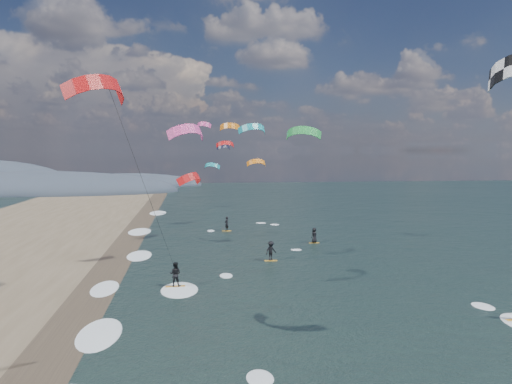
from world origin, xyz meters
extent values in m
plane|color=black|center=(0.00, 0.00, 0.00)|extent=(260.00, 260.00, 0.00)
cube|color=#382D23|center=(-12.00, 10.00, 0.00)|extent=(3.00, 240.00, 0.00)
ellipsoid|color=#3D4756|center=(-40.00, 100.00, 0.00)|extent=(64.00, 24.00, 10.00)
ellipsoid|color=#3D4756|center=(-22.00, 120.00, 0.00)|extent=(40.00, 18.00, 7.00)
cube|color=gold|center=(-6.46, 14.78, 0.03)|extent=(1.38, 0.42, 0.06)
imported|color=black|center=(-6.46, 14.78, 0.94)|extent=(0.99, 0.85, 1.75)
ellipsoid|color=white|center=(-6.16, 13.98, 0.00)|extent=(2.60, 4.20, 0.12)
cylinder|color=black|center=(-8.21, 11.78, 7.46)|extent=(0.02, 0.02, 14.14)
cube|color=gold|center=(1.70, 22.27, 0.03)|extent=(1.10, 0.35, 0.05)
imported|color=black|center=(1.70, 22.27, 0.91)|extent=(1.28, 1.08, 1.72)
cube|color=gold|center=(7.61, 30.10, 0.03)|extent=(1.10, 0.35, 0.05)
imported|color=black|center=(7.61, 30.10, 0.84)|extent=(0.92, 0.86, 1.58)
cube|color=gold|center=(-1.00, 39.17, 0.03)|extent=(1.10, 0.35, 0.05)
imported|color=black|center=(-1.00, 39.17, 0.90)|extent=(0.69, 0.74, 1.71)
ellipsoid|color=white|center=(-10.80, 6.00, 0.00)|extent=(2.40, 5.40, 0.11)
ellipsoid|color=white|center=(-10.80, 15.00, 0.00)|extent=(2.40, 5.40, 0.11)
ellipsoid|color=white|center=(-10.80, 26.00, 0.00)|extent=(2.40, 5.40, 0.11)
ellipsoid|color=white|center=(-10.80, 40.00, 0.00)|extent=(2.40, 5.40, 0.11)
ellipsoid|color=white|center=(-10.80, 58.00, 0.00)|extent=(2.40, 5.40, 0.11)
camera|label=1|loc=(-5.33, -20.67, 9.75)|focal=35.00mm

